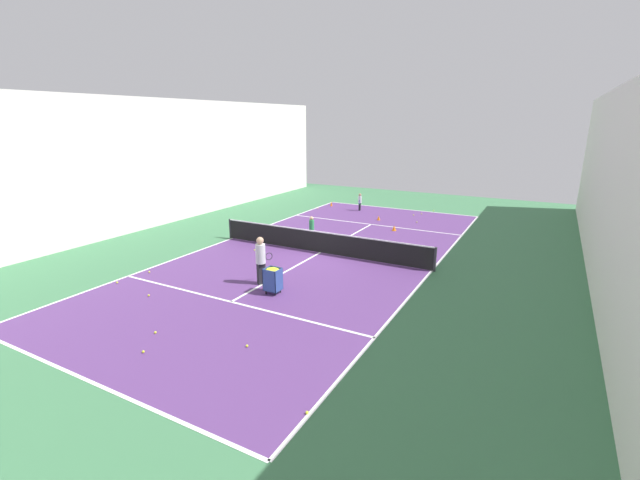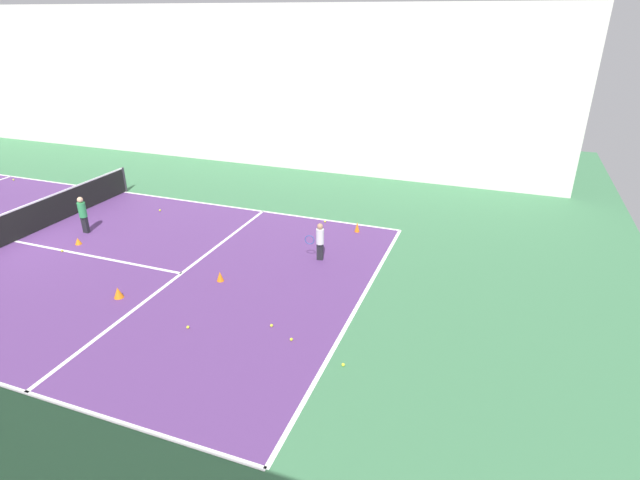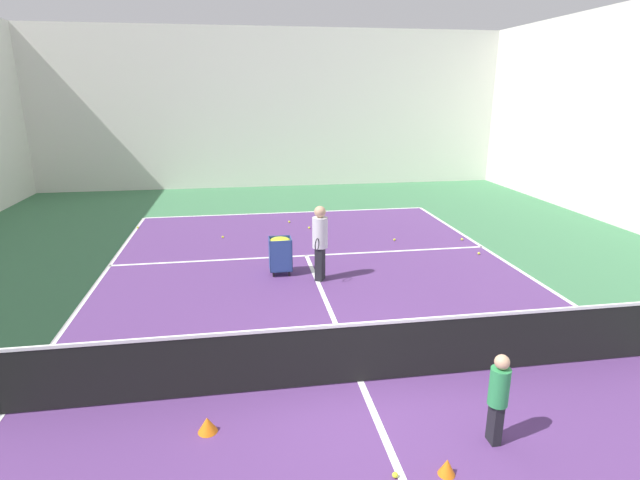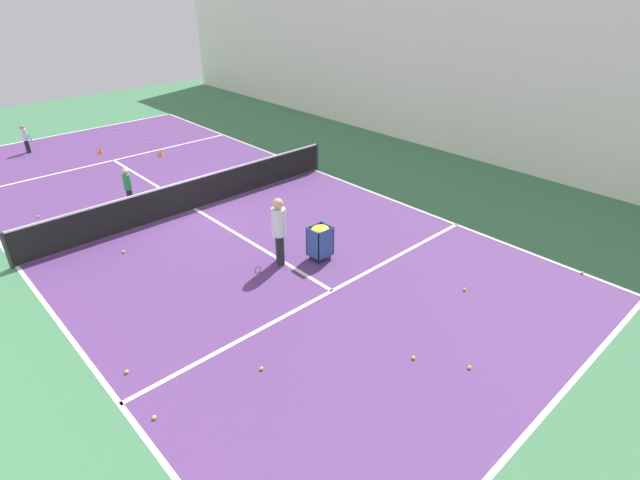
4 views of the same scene
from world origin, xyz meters
TOP-DOWN VIEW (x-y plane):
  - ground_plane at (0.00, 0.00)m, footprint 37.04×37.04m
  - court_playing_area at (0.00, 0.00)m, footprint 10.07×22.28m
  - line_baseline_near at (0.00, -11.14)m, footprint 10.07×0.10m
  - line_baseline_far at (0.00, 11.14)m, footprint 10.07×0.10m
  - line_sideline_left at (-5.03, 0.00)m, footprint 0.10×22.28m
  - line_sideline_right at (5.03, 0.00)m, footprint 0.10×22.28m
  - line_service_near at (0.00, -6.13)m, footprint 10.07×0.10m
  - line_service_far at (0.00, 6.13)m, footprint 10.07×0.10m
  - line_centre_service at (0.00, 0.00)m, footprint 0.10×12.26m
  - hall_enclosure_left at (-10.48, 0.00)m, footprint 0.15×33.34m
  - tennis_net at (0.00, 0.00)m, footprint 10.37×0.10m
  - player_near_baseline at (2.12, -9.39)m, footprint 0.26×0.55m
  - coach_at_net at (0.08, 4.32)m, footprint 0.48×0.71m
  - child_midcourt at (1.33, -1.59)m, footprint 0.25×0.25m
  - ball_cart at (-0.80, 4.86)m, footprint 0.53×0.47m
  - training_cone_0 at (0.53, -2.02)m, footprint 0.20×0.20m
  - training_cone_1 at (-1.62, -5.39)m, footprint 0.24×0.24m
  - training_cone_2 at (0.02, -7.34)m, footprint 0.19×0.19m
  - training_cone_3 at (-2.23, -0.81)m, footprint 0.26×0.26m
  - tennis_ball_0 at (-3.76, -2.19)m, footprint 0.07×0.07m
  - tennis_ball_1 at (-2.22, -11.51)m, footprint 0.07×0.07m
  - tennis_ball_2 at (-0.10, 9.70)m, footprint 0.07×0.07m
  - tennis_ball_3 at (4.74, 6.82)m, footprint 0.07×0.07m
  - tennis_ball_4 at (4.62, 5.48)m, footprint 0.07×0.07m
  - tennis_ball_5 at (-2.18, -7.80)m, footprint 0.07×0.07m
  - tennis_ball_6 at (2.75, 7.10)m, footprint 0.07×0.07m
  - tennis_ball_7 at (-2.26, 8.20)m, footprint 0.07×0.07m
  - tennis_ball_8 at (-4.98, 9.74)m, footprint 0.07×0.07m
  - tennis_ball_9 at (-0.08, -1.98)m, footprint 0.07×0.07m
  - tennis_ball_10 at (-4.20, -1.89)m, footprint 0.07×0.07m
  - tennis_ball_11 at (2.78, 1.15)m, footprint 0.07×0.07m
  - tennis_ball_13 at (3.76, -2.64)m, footprint 0.07×0.07m
  - tennis_ball_14 at (0.45, 8.83)m, footprint 0.07×0.07m
  - tennis_ball_15 at (-1.79, -10.18)m, footprint 0.07×0.07m
  - tennis_ball_16 at (-1.46, -9.55)m, footprint 0.07×0.07m

SIDE VIEW (x-z plane):
  - ground_plane at x=0.00m, z-range 0.00..0.00m
  - court_playing_area at x=0.00m, z-range 0.00..0.00m
  - line_baseline_near at x=0.00m, z-range 0.00..0.01m
  - line_baseline_far at x=0.00m, z-range 0.00..0.01m
  - line_sideline_left at x=-5.03m, z-range 0.00..0.01m
  - line_sideline_right at x=5.03m, z-range 0.00..0.01m
  - line_service_near at x=0.00m, z-range 0.00..0.01m
  - line_service_far at x=0.00m, z-range 0.00..0.01m
  - line_centre_service at x=0.00m, z-range 0.00..0.01m
  - tennis_ball_0 at x=-3.76m, z-range 0.00..0.07m
  - tennis_ball_1 at x=-2.22m, z-range 0.00..0.07m
  - tennis_ball_2 at x=-0.10m, z-range 0.00..0.07m
  - tennis_ball_3 at x=4.74m, z-range 0.00..0.07m
  - tennis_ball_4 at x=4.62m, z-range 0.00..0.07m
  - tennis_ball_5 at x=-2.18m, z-range 0.00..0.07m
  - tennis_ball_6 at x=2.75m, z-range 0.00..0.07m
  - tennis_ball_7 at x=-2.26m, z-range 0.00..0.07m
  - tennis_ball_8 at x=-4.98m, z-range 0.00..0.07m
  - tennis_ball_9 at x=-0.08m, z-range 0.00..0.07m
  - tennis_ball_10 at x=-4.20m, z-range 0.00..0.07m
  - tennis_ball_11 at x=2.78m, z-range 0.00..0.07m
  - tennis_ball_13 at x=3.76m, z-range 0.00..0.07m
  - tennis_ball_14 at x=0.45m, z-range 0.00..0.07m
  - tennis_ball_15 at x=-1.79m, z-range 0.00..0.07m
  - tennis_ball_16 at x=-1.46m, z-range 0.00..0.07m
  - training_cone_0 at x=0.53m, z-range 0.00..0.20m
  - training_cone_3 at x=-2.23m, z-range 0.00..0.21m
  - training_cone_2 at x=0.02m, z-range 0.00..0.27m
  - training_cone_1 at x=-1.62m, z-range 0.00..0.28m
  - tennis_net at x=0.00m, z-range 0.02..1.01m
  - ball_cart at x=-0.80m, z-range 0.18..1.10m
  - player_near_baseline at x=2.12m, z-range 0.08..1.21m
  - child_midcourt at x=1.33m, z-range 0.09..1.31m
  - coach_at_net at x=0.08m, z-range 0.13..1.90m
  - hall_enclosure_left at x=-10.48m, z-range 0.00..6.91m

